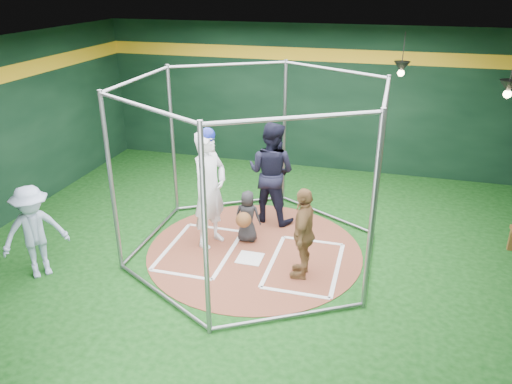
# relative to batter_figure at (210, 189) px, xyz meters

# --- Properties ---
(room_shell) EXTENTS (10.10, 9.10, 3.53)m
(room_shell) POSITION_rel_batter_figure_xyz_m (0.83, -0.04, 0.67)
(room_shell) COLOR #0C350C
(room_shell) RESTS_ON ground
(clay_disc) EXTENTS (3.80, 3.80, 0.01)m
(clay_disc) POSITION_rel_batter_figure_xyz_m (0.83, -0.05, -1.08)
(clay_disc) COLOR brown
(clay_disc) RESTS_ON ground
(home_plate) EXTENTS (0.43, 0.43, 0.01)m
(home_plate) POSITION_rel_batter_figure_xyz_m (0.83, -0.35, -1.07)
(home_plate) COLOR white
(home_plate) RESTS_ON clay_disc
(batter_box_left) EXTENTS (1.17, 1.77, 0.01)m
(batter_box_left) POSITION_rel_batter_figure_xyz_m (-0.12, -0.30, -1.07)
(batter_box_left) COLOR white
(batter_box_left) RESTS_ON clay_disc
(batter_box_right) EXTENTS (1.17, 1.77, 0.01)m
(batter_box_right) POSITION_rel_batter_figure_xyz_m (1.78, -0.30, -1.07)
(batter_box_right) COLOR white
(batter_box_right) RESTS_ON clay_disc
(batting_cage) EXTENTS (4.05, 4.67, 3.00)m
(batting_cage) POSITION_rel_batter_figure_xyz_m (0.83, -0.05, 0.41)
(batting_cage) COLOR gray
(batting_cage) RESTS_ON ground
(pendant_lamp_near) EXTENTS (0.34, 0.34, 0.90)m
(pendant_lamp_near) POSITION_rel_batter_figure_xyz_m (3.03, 3.55, 1.65)
(pendant_lamp_near) COLOR black
(pendant_lamp_near) RESTS_ON room_shell
(pendant_lamp_far) EXTENTS (0.34, 0.34, 0.90)m
(pendant_lamp_far) POSITION_rel_batter_figure_xyz_m (4.83, 1.95, 1.65)
(pendant_lamp_far) COLOR black
(pendant_lamp_far) RESTS_ON room_shell
(batter_figure) EXTENTS (0.72, 0.89, 2.18)m
(batter_figure) POSITION_rel_batter_figure_xyz_m (0.00, 0.00, 0.00)
(batter_figure) COLOR white
(batter_figure) RESTS_ON clay_disc
(visitor_leopard) EXTENTS (0.39, 0.91, 1.53)m
(visitor_leopard) POSITION_rel_batter_figure_xyz_m (1.79, -0.60, -0.31)
(visitor_leopard) COLOR #A17645
(visitor_leopard) RESTS_ON clay_disc
(catcher_figure) EXTENTS (0.49, 0.55, 0.98)m
(catcher_figure) POSITION_rel_batter_figure_xyz_m (0.61, 0.24, -0.58)
(catcher_figure) COLOR black
(catcher_figure) RESTS_ON clay_disc
(umpire) EXTENTS (1.12, 0.96, 2.01)m
(umpire) POSITION_rel_batter_figure_xyz_m (0.81, 1.22, -0.07)
(umpire) COLOR black
(umpire) RESTS_ON clay_disc
(bystander_blue) EXTENTS (1.11, 1.14, 1.56)m
(bystander_blue) POSITION_rel_batter_figure_xyz_m (-2.33, -1.71, -0.31)
(bystander_blue) COLOR #9DAECF
(bystander_blue) RESTS_ON ground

